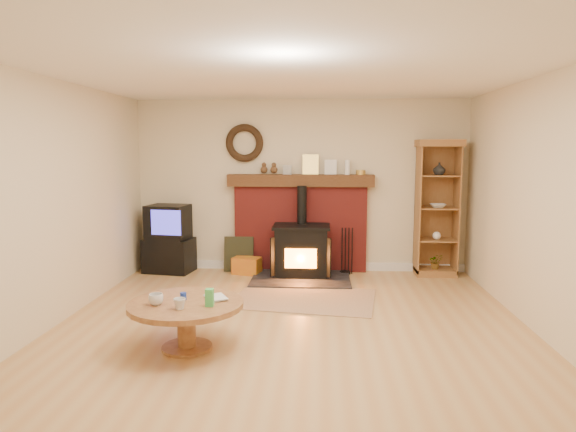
# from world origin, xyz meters

# --- Properties ---
(ground) EXTENTS (5.50, 5.50, 0.00)m
(ground) POSITION_xyz_m (0.00, 0.00, 0.00)
(ground) COLOR tan
(ground) RESTS_ON ground
(room_shell) EXTENTS (5.02, 5.52, 2.61)m
(room_shell) POSITION_xyz_m (-0.02, 0.09, 1.72)
(room_shell) COLOR beige
(room_shell) RESTS_ON ground
(chimney_breast) EXTENTS (2.20, 0.22, 1.78)m
(chimney_breast) POSITION_xyz_m (0.00, 2.67, 0.80)
(chimney_breast) COLOR maroon
(chimney_breast) RESTS_ON ground
(wood_stove) EXTENTS (1.40, 1.00, 1.32)m
(wood_stove) POSITION_xyz_m (0.03, 2.28, 0.37)
(wood_stove) COLOR black
(wood_stove) RESTS_ON ground
(area_rug) EXTENTS (1.88, 1.43, 0.01)m
(area_rug) POSITION_xyz_m (0.11, 1.16, 0.01)
(area_rug) COLOR brown
(area_rug) RESTS_ON ground
(tv_unit) EXTENTS (0.77, 0.59, 1.02)m
(tv_unit) POSITION_xyz_m (-1.99, 2.47, 0.49)
(tv_unit) COLOR black
(tv_unit) RESTS_ON ground
(curio_cabinet) EXTENTS (0.64, 0.46, 2.00)m
(curio_cabinet) POSITION_xyz_m (2.01, 2.55, 1.00)
(curio_cabinet) COLOR brown
(curio_cabinet) RESTS_ON ground
(firelog_box) EXTENTS (0.45, 0.34, 0.25)m
(firelog_box) POSITION_xyz_m (-0.79, 2.40, 0.13)
(firelog_box) COLOR gold
(firelog_box) RESTS_ON ground
(leaning_painting) EXTENTS (0.45, 0.12, 0.53)m
(leaning_painting) POSITION_xyz_m (-0.94, 2.55, 0.27)
(leaning_painting) COLOR black
(leaning_painting) RESTS_ON ground
(fire_tools) EXTENTS (0.19, 0.16, 0.70)m
(fire_tools) POSITION_xyz_m (0.69, 2.50, 0.16)
(fire_tools) COLOR black
(fire_tools) RESTS_ON ground
(coffee_table) EXTENTS (1.07, 1.07, 0.61)m
(coffee_table) POSITION_xyz_m (-0.94, -0.52, 0.37)
(coffee_table) COLOR brown
(coffee_table) RESTS_ON ground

